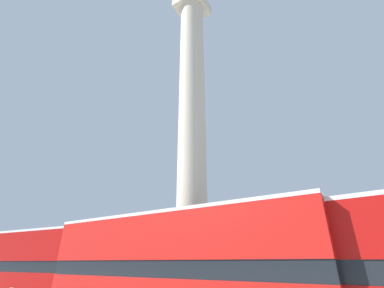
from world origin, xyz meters
The scene contains 4 objects.
monument_column centered at (0.00, 0.00, 10.27)m, with size 4.43×4.43×24.96m.
bus_b centered at (-7.24, -3.94, 2.40)m, with size 11.49×3.58×4.35m.
bus_c centered at (1.95, -4.48, 2.43)m, with size 11.48×3.08×4.40m.
street_lamp centered at (1.36, -2.63, 2.55)m, with size 0.37×0.37×4.99m.
Camera 1 is at (8.26, -13.30, 2.61)m, focal length 24.00 mm.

